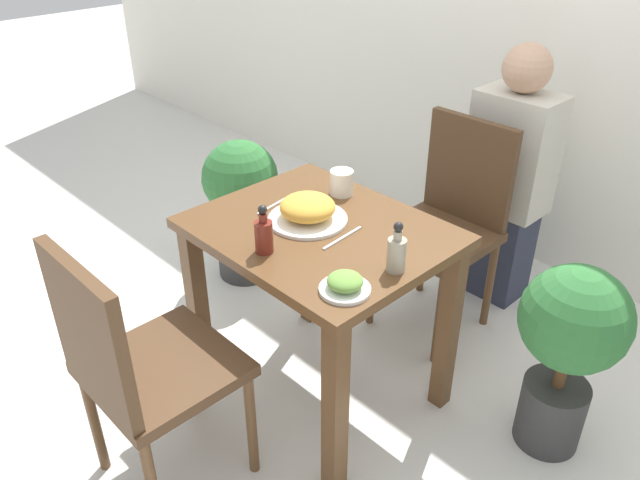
# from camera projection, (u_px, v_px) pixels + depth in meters

# --- Properties ---
(ground_plane) EXTENTS (16.00, 16.00, 0.00)m
(ground_plane) POSITION_uv_depth(u_px,v_px,m) (320.00, 389.00, 2.44)
(ground_plane) COLOR silver
(dining_table) EXTENTS (0.82, 0.67, 0.73)m
(dining_table) POSITION_uv_depth(u_px,v_px,m) (320.00, 263.00, 2.14)
(dining_table) COLOR brown
(dining_table) RESTS_ON ground_plane
(chair_near) EXTENTS (0.42, 0.42, 0.90)m
(chair_near) POSITION_uv_depth(u_px,v_px,m) (137.00, 363.00, 1.81)
(chair_near) COLOR #4C331E
(chair_near) RESTS_ON ground_plane
(chair_far) EXTENTS (0.42, 0.42, 0.90)m
(chair_far) POSITION_uv_depth(u_px,v_px,m) (449.00, 216.00, 2.58)
(chair_far) COLOR #4C331E
(chair_far) RESTS_ON ground_plane
(food_plate) EXTENTS (0.27, 0.27, 0.09)m
(food_plate) POSITION_uv_depth(u_px,v_px,m) (307.00, 210.00, 2.08)
(food_plate) COLOR white
(food_plate) RESTS_ON dining_table
(side_plate) EXTENTS (0.15, 0.15, 0.06)m
(side_plate) POSITION_uv_depth(u_px,v_px,m) (345.00, 284.00, 1.74)
(side_plate) COLOR white
(side_plate) RESTS_ON dining_table
(drink_cup) EXTENTS (0.09, 0.09, 0.09)m
(drink_cup) POSITION_uv_depth(u_px,v_px,m) (342.00, 182.00, 2.26)
(drink_cup) COLOR silver
(drink_cup) RESTS_ON dining_table
(sauce_bottle) EXTENTS (0.06, 0.06, 0.16)m
(sauce_bottle) POSITION_uv_depth(u_px,v_px,m) (264.00, 234.00, 1.90)
(sauce_bottle) COLOR maroon
(sauce_bottle) RESTS_ON dining_table
(condiment_bottle) EXTENTS (0.06, 0.06, 0.16)m
(condiment_bottle) POSITION_uv_depth(u_px,v_px,m) (397.00, 252.00, 1.81)
(condiment_bottle) COLOR gray
(condiment_bottle) RESTS_ON dining_table
(fork_utensil) EXTENTS (0.04, 0.19, 0.00)m
(fork_utensil) POSITION_uv_depth(u_px,v_px,m) (276.00, 204.00, 2.20)
(fork_utensil) COLOR silver
(fork_utensil) RESTS_ON dining_table
(spoon_utensil) EXTENTS (0.02, 0.19, 0.00)m
(spoon_utensil) POSITION_uv_depth(u_px,v_px,m) (342.00, 238.00, 2.00)
(spoon_utensil) COLOR silver
(spoon_utensil) RESTS_ON dining_table
(potted_plant_left) EXTENTS (0.36, 0.36, 0.70)m
(potted_plant_left) POSITION_uv_depth(u_px,v_px,m) (242.00, 199.00, 2.94)
(potted_plant_left) COLOR #333333
(potted_plant_left) RESTS_ON ground_plane
(potted_plant_right) EXTENTS (0.35, 0.35, 0.71)m
(potted_plant_right) POSITION_uv_depth(u_px,v_px,m) (569.00, 341.00, 2.00)
(potted_plant_right) COLOR #333333
(potted_plant_right) RESTS_ON ground_plane
(person_figure) EXTENTS (0.34, 0.22, 1.17)m
(person_figure) POSITION_uv_depth(u_px,v_px,m) (508.00, 180.00, 2.73)
(person_figure) COLOR #2D3347
(person_figure) RESTS_ON ground_plane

